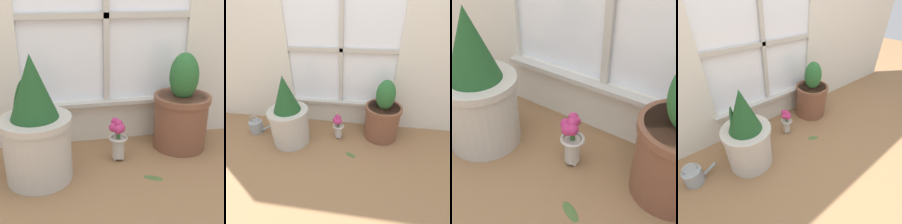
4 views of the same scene
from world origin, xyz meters
TOP-DOWN VIEW (x-y plane):
  - ground_plane at (0.00, 0.00)m, footprint 10.00×10.00m
  - potted_plant_left at (-0.45, 0.12)m, footprint 0.38×0.38m
  - potted_plant_right at (0.45, 0.33)m, footprint 0.36×0.36m
  - flower_vase at (0.01, 0.22)m, footprint 0.12×0.11m
  - fallen_leaf at (0.16, -0.01)m, footprint 0.12×0.09m

SIDE VIEW (x-z plane):
  - ground_plane at x=0.00m, z-range 0.00..0.00m
  - fallen_leaf at x=0.16m, z-range 0.00..0.01m
  - flower_vase at x=0.01m, z-range 0.02..0.29m
  - potted_plant_right at x=0.45m, z-range -0.07..0.55m
  - potted_plant_left at x=-0.45m, z-range -0.05..0.64m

